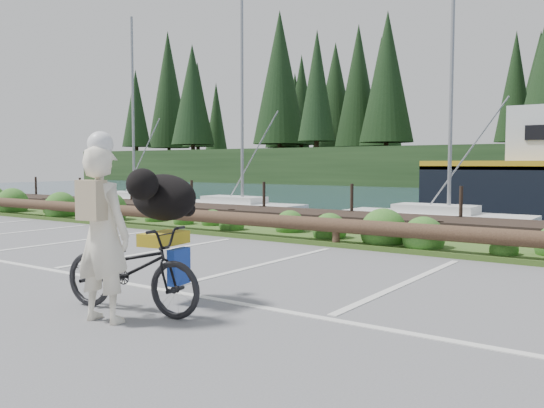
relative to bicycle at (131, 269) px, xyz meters
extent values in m
plane|color=#5E5E61|center=(-0.60, 1.43, -0.51)|extent=(72.00, 72.00, 0.00)
cube|color=#3D5B21|center=(-0.60, 6.73, -0.46)|extent=(34.00, 1.60, 0.10)
imported|color=black|center=(0.00, 0.00, 0.00)|extent=(2.01, 0.93, 1.02)
imported|color=white|center=(0.06, -0.45, 0.45)|extent=(0.76, 0.55, 1.92)
ellipsoid|color=black|center=(-0.08, 0.62, 0.80)|extent=(0.63, 1.07, 0.59)
camera|label=1|loc=(5.15, -4.47, 1.22)|focal=38.00mm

